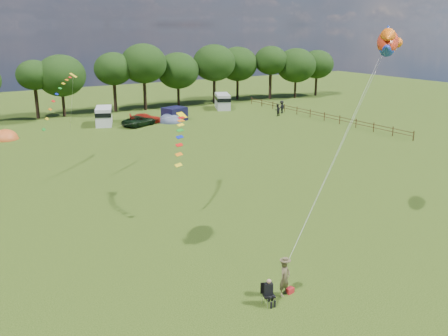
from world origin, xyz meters
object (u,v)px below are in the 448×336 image
tent_greyblue (170,122)px  car_d (139,121)px  car_c (146,118)px  walker_b (282,107)px  camp_chair (268,289)px  kite_flyer (285,278)px  fish_kite (388,42)px  walker_a (277,110)px  tent_orange (6,139)px  campervan_c (104,115)px  campervan_d (222,101)px

tent_greyblue → car_d: bearing=-177.0°
car_c → walker_b: bearing=-82.5°
car_d → camp_chair: (-11.77, -44.71, 0.13)m
car_d → kite_flyer: kite_flyer is taller
fish_kite → walker_a: bearing=20.3°
kite_flyer → car_d: bearing=57.2°
tent_orange → fish_kite: fish_kite is taller
campervan_c → kite_flyer: (-6.82, -47.63, -0.33)m
car_c → campervan_d: 16.05m
car_d → walker_a: 20.55m
walker_a → car_c: bearing=-32.1°
car_d → walker_a: size_ratio=2.76×
car_c → walker_b: (20.73, -3.65, 0.33)m
car_c → campervan_d: bearing=-55.2°
kite_flyer → campervan_c: bearing=62.4°
walker_a → walker_b: bearing=-159.0°
campervan_d → car_c: bearing=131.9°
walker_b → camp_chair: bearing=31.1°
car_d → walker_b: (22.25, -2.19, 0.29)m
campervan_d → walker_b: 10.01m
tent_greyblue → walker_a: walker_a is taller
camp_chair → tent_orange: bearing=116.8°
walker_b → campervan_c: bearing=-31.9°
tent_greyblue → car_c: bearing=158.7°
tent_orange → fish_kite: size_ratio=0.98×
kite_flyer → walker_b: (32.82, 42.26, 0.03)m
camp_chair → walker_a: 51.95m
camp_chair → walker_a: walker_a is taller
camp_chair → walker_b: 54.44m
tent_orange → camp_chair: camp_chair is taller
kite_flyer → camp_chair: 1.23m
car_d → tent_greyblue: (4.63, 0.24, -0.65)m
kite_flyer → walker_b: bearing=32.8°
kite_flyer → walker_b: 53.51m
tent_greyblue → fish_kite: (-6.29, -42.16, 12.04)m
tent_greyblue → kite_flyer: bearing=-108.8°
walker_b → car_c: bearing=-30.2°
campervan_c → camp_chair: size_ratio=3.89×
car_c → camp_chair: 48.03m
campervan_c → campervan_d: campervan_d is taller
tent_greyblue → fish_kite: size_ratio=1.06×
campervan_c → fish_kite: 46.41m
campervan_d → kite_flyer: campervan_d is taller
car_c → car_d: 2.10m
car_c → walker_a: walker_a is taller
car_c → campervan_d: (15.31, 4.76, 0.64)m
tent_orange → kite_flyer: (6.03, -45.05, 0.92)m
car_d → campervan_c: campervan_c is taller
car_c → fish_kite: (-3.18, -43.37, 11.42)m
walker_a → walker_b: size_ratio=0.93×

